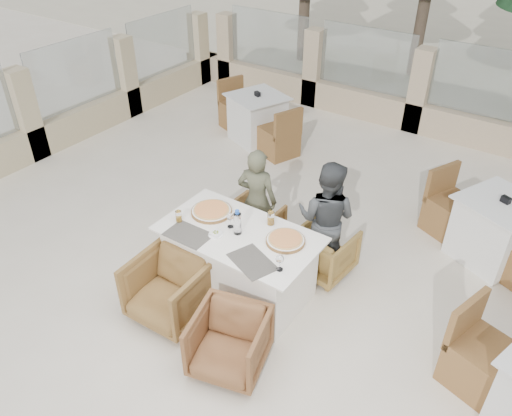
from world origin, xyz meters
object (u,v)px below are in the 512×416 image
Objects in this scene: pizza_left at (211,211)px; beer_glass_left at (179,216)px; bg_table_b at (495,231)px; wine_glass_centre at (230,219)px; armchair_far_right at (324,251)px; armchair_near_right at (229,342)px; armchair_near_left at (170,289)px; wine_glass_corner at (280,262)px; armchair_far_left at (253,226)px; pizza_right at (285,240)px; olive_dish at (216,233)px; diner_right at (326,219)px; beer_glass_right at (271,218)px; bg_table_a at (257,119)px; water_bottle at (237,222)px; dining_table at (240,263)px; diner_left at (257,200)px.

pizza_left is 3.41× the size of beer_glass_left.
wine_glass_centre is at bearing -112.41° from bg_table_b.
armchair_far_right is 0.37× the size of bg_table_b.
pizza_left is at bearing -117.44° from bg_table_b.
pizza_left is at bearing 119.55° from armchair_near_right.
armchair_near_left is (0.25, -0.47, -0.50)m from beer_glass_left.
bg_table_b is at bearing 58.37° from wine_glass_corner.
armchair_far_left is 1.76m from armchair_near_right.
armchair_far_right is at bearing 79.63° from pizza_right.
diner_right is at bearing 54.50° from olive_dish.
beer_glass_right is 3.45m from bg_table_a.
pizza_right is 0.71m from diner_right.
water_bottle is 0.42× the size of armchair_near_right.
dining_table and bg_table_a have the same top height.
armchair_near_left is at bearing -46.31° from bg_table_a.
pizza_right is at bearing 77.47° from armchair_near_right.
beer_glass_right is at bearing 59.63° from dining_table.
pizza_right reaches higher than bg_table_a.
beer_glass_left is (-0.18, -0.31, 0.03)m from pizza_left.
armchair_near_right is 3.30m from bg_table_b.
wine_glass_corner reaches higher than bg_table_a.
pizza_left is 2.96× the size of beer_glass_right.
wine_glass_corner is 1.36m from diner_left.
armchair_near_left is at bearing -62.46° from beer_glass_left.
diner_left reaches higher than olive_dish.
pizza_right is 0.23× the size of bg_table_b.
bg_table_a is (-1.54, 2.33, 0.11)m from armchair_far_left.
water_bottle is at bearing -16.30° from pizza_left.
dining_table is at bearing 116.29° from armchair_far_left.
beer_glass_left is at bearing 45.08° from armchair_far_right.
pizza_right is 3.47× the size of olive_dish.
diner_right is at bearing 172.21° from diner_left.
pizza_left is at bearing -178.70° from pizza_right.
diner_right is (-0.08, 1.06, -0.19)m from wine_glass_corner.
dining_table reaches higher than armchair_far_right.
beer_glass_left reaches higher than armchair_far_left.
water_bottle is 0.13m from wine_glass_centre.
wine_glass_centre reaches higher than bg_table_a.
wine_glass_centre reaches higher than armchair_near_left.
wine_glass_corner is 1.27× the size of beer_glass_right.
olive_dish is at bearing 84.27° from diner_left.
dining_table is 3.57m from bg_table_a.
wine_glass_corner is 1.08m from diner_right.
bg_table_b is at bearing 38.19° from pizza_left.
armchair_far_left is at bearing 115.07° from dining_table.
wine_glass_corner is 1.21m from armchair_near_left.
armchair_near_right is (0.32, -1.14, -0.55)m from beer_glass_right.
armchair_far_left is (-0.17, 0.87, -0.52)m from olive_dish.
pizza_left is at bearing 161.81° from wine_glass_corner.
diner_right reaches higher than dining_table.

